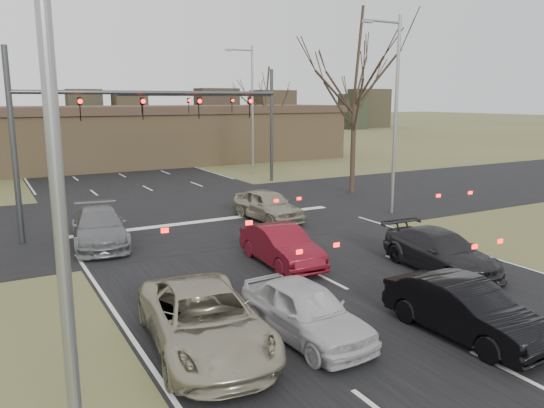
{
  "coord_description": "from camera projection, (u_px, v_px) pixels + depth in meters",
  "views": [
    {
      "loc": [
        -9.81,
        -10.78,
        5.92
      ],
      "look_at": [
        -0.19,
        6.46,
        2.0
      ],
      "focal_mm": 35.0,
      "sensor_mm": 36.0,
      "label": 1
    }
  ],
  "objects": [
    {
      "name": "tree_right_far",
      "position": [
        265.0,
        88.0,
        50.87
      ],
      "size": [
        5.4,
        5.4,
        9.0
      ],
      "color": "black",
      "rests_on": "ground"
    },
    {
      "name": "car_red_ahead",
      "position": [
        281.0,
        246.0,
        19.17
      ],
      "size": [
        1.68,
        4.35,
        1.41
      ],
      "primitive_type": "imported",
      "rotation": [
        0.0,
        0.0,
        -0.04
      ],
      "color": "maroon",
      "rests_on": "ground"
    },
    {
      "name": "mast_arm_far",
      "position": [
        236.0,
        112.0,
        36.75
      ],
      "size": [
        11.12,
        0.24,
        8.0
      ],
      "color": "#383A3D",
      "rests_on": "ground"
    },
    {
      "name": "road_main",
      "position": [
        66.0,
        147.0,
        66.47
      ],
      "size": [
        14.0,
        300.0,
        0.02
      ],
      "primitive_type": "cube",
      "color": "black",
      "rests_on": "ground"
    },
    {
      "name": "ground",
      "position": [
        388.0,
        311.0,
        15.07
      ],
      "size": [
        360.0,
        360.0,
        0.0
      ],
      "primitive_type": "plane",
      "color": "brown",
      "rests_on": "ground"
    },
    {
      "name": "car_black_hatch",
      "position": [
        465.0,
        309.0,
        13.32
      ],
      "size": [
        1.68,
        4.44,
        1.45
      ],
      "primitive_type": "imported",
      "rotation": [
        0.0,
        0.0,
        0.03
      ],
      "color": "black",
      "rests_on": "ground"
    },
    {
      "name": "car_grey_ahead",
      "position": [
        100.0,
        227.0,
        21.74
      ],
      "size": [
        2.79,
        5.41,
        1.5
      ],
      "primitive_type": "imported",
      "rotation": [
        0.0,
        0.0,
        -0.14
      ],
      "color": "slate",
      "rests_on": "ground"
    },
    {
      "name": "road_cross",
      "position": [
        196.0,
        213.0,
        27.92
      ],
      "size": [
        200.0,
        14.0,
        0.02
      ],
      "primitive_type": "cube",
      "color": "black",
      "rests_on": "ground"
    },
    {
      "name": "tree_right_near",
      "position": [
        356.0,
        49.0,
        32.3
      ],
      "size": [
        6.9,
        6.9,
        11.5
      ],
      "color": "black",
      "rests_on": "ground"
    },
    {
      "name": "streetlight_right_near",
      "position": [
        393.0,
        106.0,
        26.77
      ],
      "size": [
        2.34,
        0.25,
        10.0
      ],
      "color": "gray",
      "rests_on": "ground"
    },
    {
      "name": "streetlight_right_far",
      "position": [
        250.0,
        103.0,
        41.57
      ],
      "size": [
        2.34,
        0.25,
        10.0
      ],
      "color": "gray",
      "rests_on": "ground"
    },
    {
      "name": "car_silver_suv",
      "position": [
        205.0,
        319.0,
        12.62
      ],
      "size": [
        3.18,
        5.72,
        1.51
      ],
      "primitive_type": "imported",
      "rotation": [
        0.0,
        0.0,
        -0.13
      ],
      "color": "gray",
      "rests_on": "ground"
    },
    {
      "name": "building",
      "position": [
        124.0,
        136.0,
        48.06
      ],
      "size": [
        42.4,
        10.4,
        5.3
      ],
      "color": "olive",
      "rests_on": "ground"
    },
    {
      "name": "car_white_sedan",
      "position": [
        305.0,
        310.0,
        13.26
      ],
      "size": [
        1.96,
        4.33,
        1.44
      ],
      "primitive_type": "imported",
      "rotation": [
        0.0,
        0.0,
        0.06
      ],
      "color": "#B9B9BB",
      "rests_on": "ground"
    },
    {
      "name": "car_silver_ahead",
      "position": [
        268.0,
        205.0,
        26.21
      ],
      "size": [
        2.18,
        4.63,
        1.53
      ],
      "primitive_type": "imported",
      "rotation": [
        0.0,
        0.0,
        0.09
      ],
      "color": "gray",
      "rests_on": "ground"
    },
    {
      "name": "car_charcoal_sedan",
      "position": [
        441.0,
        251.0,
        18.46
      ],
      "size": [
        2.39,
        5.0,
        1.41
      ],
      "primitive_type": "imported",
      "rotation": [
        0.0,
        0.0,
        -0.09
      ],
      "color": "black",
      "rests_on": "ground"
    },
    {
      "name": "mast_arm_near",
      "position": [
        95.0,
        119.0,
        22.72
      ],
      "size": [
        12.12,
        0.24,
        8.0
      ],
      "color": "#383A3D",
      "rests_on": "ground"
    },
    {
      "name": "streetlight_left",
      "position": [
        68.0,
        127.0,
        6.34
      ],
      "size": [
        2.34,
        0.25,
        10.0
      ],
      "color": "gray",
      "rests_on": "ground"
    }
  ]
}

